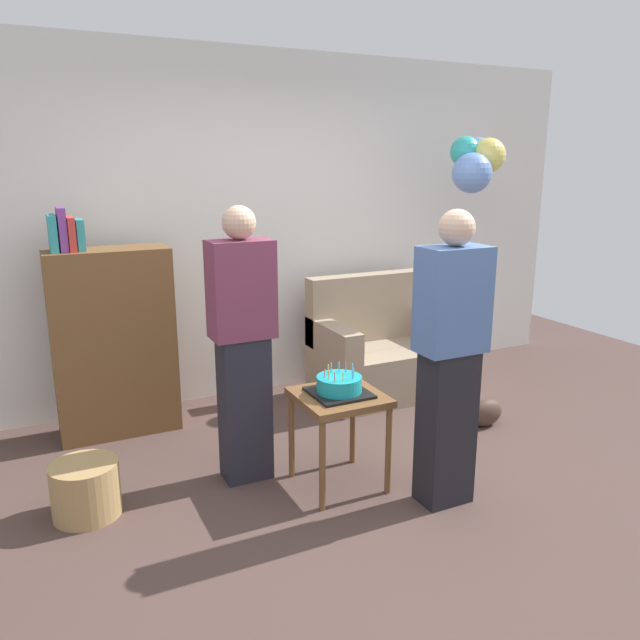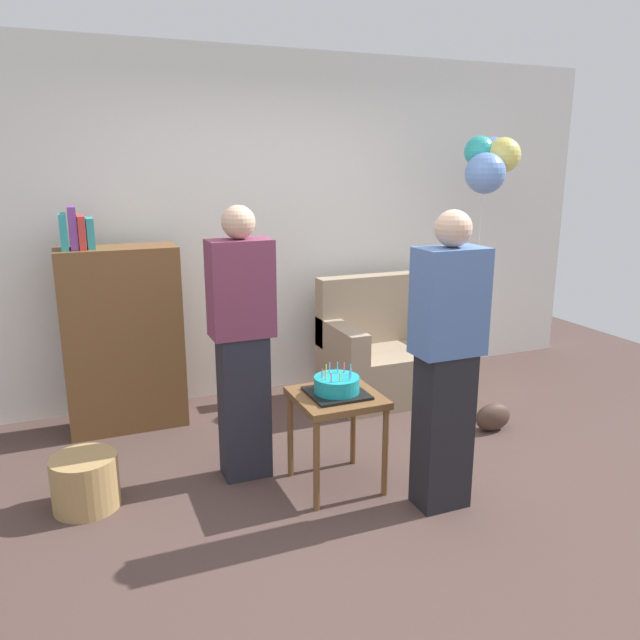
% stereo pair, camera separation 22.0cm
% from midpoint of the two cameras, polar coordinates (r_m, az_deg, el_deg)
% --- Properties ---
extents(ground_plane, '(8.00, 8.00, 0.00)m').
position_cam_midpoint_polar(ground_plane, '(3.66, 4.39, -16.22)').
color(ground_plane, '#4C3833').
extents(wall_back, '(6.00, 0.10, 2.70)m').
position_cam_midpoint_polar(wall_back, '(5.05, -7.22, 8.44)').
color(wall_back, silver).
rests_on(wall_back, ground_plane).
extents(couch, '(1.10, 0.70, 0.96)m').
position_cam_midpoint_polar(couch, '(5.11, 4.37, -2.98)').
color(couch, gray).
rests_on(couch, ground_plane).
extents(bookshelf, '(0.80, 0.36, 1.58)m').
position_cam_midpoint_polar(bookshelf, '(4.53, -19.87, -1.75)').
color(bookshelf, brown).
rests_on(bookshelf, ground_plane).
extents(side_table, '(0.48, 0.48, 0.57)m').
position_cam_midpoint_polar(side_table, '(3.60, -0.01, -8.11)').
color(side_table, brown).
rests_on(side_table, ground_plane).
extents(birthday_cake, '(0.32, 0.32, 0.17)m').
position_cam_midpoint_polar(birthday_cake, '(3.55, -0.01, -6.09)').
color(birthday_cake, black).
rests_on(birthday_cake, side_table).
extents(person_blowing_candles, '(0.36, 0.22, 1.63)m').
position_cam_midpoint_polar(person_blowing_candles, '(3.62, -8.85, -2.30)').
color(person_blowing_candles, '#23232D').
rests_on(person_blowing_candles, ground_plane).
extents(person_holding_cake, '(0.36, 0.22, 1.63)m').
position_cam_midpoint_polar(person_holding_cake, '(3.37, 10.02, -3.63)').
color(person_holding_cake, black).
rests_on(person_holding_cake, ground_plane).
extents(wicker_basket, '(0.36, 0.36, 0.30)m').
position_cam_midpoint_polar(wicker_basket, '(3.71, -22.41, -14.24)').
color(wicker_basket, '#A88451').
rests_on(wicker_basket, ground_plane).
extents(handbag, '(0.28, 0.14, 0.20)m').
position_cam_midpoint_polar(handbag, '(4.65, 13.65, -8.32)').
color(handbag, '#473328').
rests_on(handbag, ground_plane).
extents(balloon_bunch, '(0.49, 0.44, 2.06)m').
position_cam_midpoint_polar(balloon_bunch, '(5.20, 12.98, 14.08)').
color(balloon_bunch, silver).
rests_on(balloon_bunch, ground_plane).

